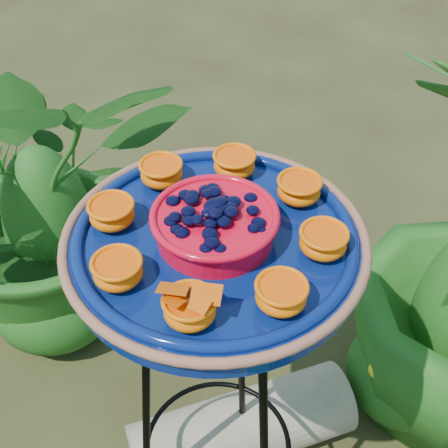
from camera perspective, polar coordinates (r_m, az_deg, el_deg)
The scene contains 4 objects.
tripod_stand at distance 1.34m, azimuth -0.65°, elevation -14.47°, with size 0.40×0.40×0.95m.
feeder_dish at distance 1.02m, azimuth -0.83°, elevation -1.34°, with size 0.56×0.56×0.11m.
driftwood_log at distance 1.83m, azimuth 1.66°, elevation -18.16°, with size 0.21×0.21×0.62m, color tan.
shrub_back_left at distance 1.97m, azimuth -16.22°, elevation 2.53°, with size 0.89×0.77×0.99m, color #195516.
Camera 1 is at (0.22, -0.59, 1.69)m, focal length 50.00 mm.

